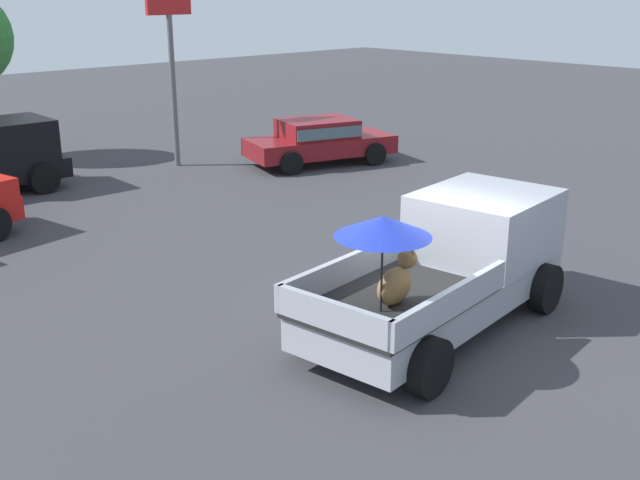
# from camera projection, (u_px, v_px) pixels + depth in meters

# --- Properties ---
(ground_plane) EXTENTS (80.00, 80.00, 0.00)m
(ground_plane) POSITION_uv_depth(u_px,v_px,m) (434.00, 330.00, 11.87)
(ground_plane) COLOR #38383D
(pickup_truck_main) EXTENTS (5.25, 2.77, 2.22)m
(pickup_truck_main) POSITION_uv_depth(u_px,v_px,m) (452.00, 264.00, 11.85)
(pickup_truck_main) COLOR black
(pickup_truck_main) RESTS_ON ground
(parked_sedan_near) EXTENTS (4.62, 2.90, 1.33)m
(parked_sedan_near) POSITION_uv_depth(u_px,v_px,m) (319.00, 139.00, 22.62)
(parked_sedan_near) COLOR black
(parked_sedan_near) RESTS_ON ground
(motel_sign) EXTENTS (1.40, 0.16, 5.16)m
(motel_sign) POSITION_uv_depth(u_px,v_px,m) (170.00, 38.00, 21.53)
(motel_sign) COLOR #59595B
(motel_sign) RESTS_ON ground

